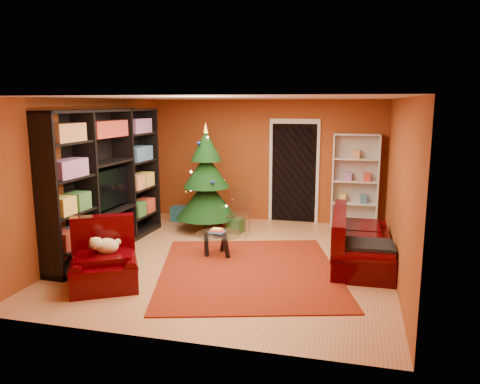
% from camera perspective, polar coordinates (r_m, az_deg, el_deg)
% --- Properties ---
extents(floor, '(5.00, 5.50, 0.05)m').
position_cam_1_polar(floor, '(7.77, -0.72, -8.36)').
color(floor, '#B17346').
rests_on(floor, ground).
extents(ceiling, '(5.00, 5.50, 0.05)m').
position_cam_1_polar(ceiling, '(7.34, -0.77, 11.59)').
color(ceiling, silver).
rests_on(ceiling, wall_back).
extents(wall_back, '(5.00, 0.05, 2.60)m').
position_cam_1_polar(wall_back, '(10.12, 3.27, 3.84)').
color(wall_back, brown).
rests_on(wall_back, ground).
extents(wall_left, '(0.05, 5.50, 2.60)m').
position_cam_1_polar(wall_left, '(8.44, -17.58, 1.95)').
color(wall_left, brown).
rests_on(wall_left, ground).
extents(wall_right, '(0.05, 5.50, 2.60)m').
position_cam_1_polar(wall_right, '(7.23, 19.00, 0.46)').
color(wall_right, brown).
rests_on(wall_right, ground).
extents(doorway, '(1.06, 0.60, 2.16)m').
position_cam_1_polar(doorway, '(10.01, 6.58, 2.27)').
color(doorway, black).
rests_on(doorway, floor).
extents(rug, '(3.40, 3.70, 0.02)m').
position_cam_1_polar(rug, '(7.22, 1.08, -9.57)').
color(rug, maroon).
rests_on(rug, floor).
extents(media_unit, '(0.61, 3.18, 2.42)m').
position_cam_1_polar(media_unit, '(8.32, -16.06, 1.31)').
color(media_unit, black).
rests_on(media_unit, floor).
extents(christmas_tree, '(1.28, 1.28, 2.16)m').
position_cam_1_polar(christmas_tree, '(9.28, -4.13, 1.61)').
color(christmas_tree, black).
rests_on(christmas_tree, floor).
extents(gift_box_teal, '(0.33, 0.33, 0.31)m').
position_cam_1_polar(gift_box_teal, '(10.27, -7.38, -2.61)').
color(gift_box_teal, '#1E5E72').
rests_on(gift_box_teal, floor).
extents(gift_box_green, '(0.34, 0.34, 0.29)m').
position_cam_1_polar(gift_box_green, '(9.27, -0.61, -4.07)').
color(gift_box_green, '#265925').
rests_on(gift_box_green, floor).
extents(gift_box_red, '(0.25, 0.25, 0.23)m').
position_cam_1_polar(gift_box_red, '(9.90, -2.54, -3.29)').
color(gift_box_red, maroon).
rests_on(gift_box_red, floor).
extents(white_bookshelf, '(0.92, 0.35, 1.97)m').
position_cam_1_polar(white_bookshelf, '(9.79, 13.85, 1.28)').
color(white_bookshelf, white).
rests_on(white_bookshelf, floor).
extents(armchair, '(1.32, 1.32, 0.76)m').
position_cam_1_polar(armchair, '(6.82, -16.27, -7.99)').
color(armchair, black).
rests_on(armchair, rug).
extents(dog, '(0.50, 0.46, 0.25)m').
position_cam_1_polar(dog, '(6.81, -15.92, -6.36)').
color(dog, beige).
rests_on(dog, armchair).
extents(sofa, '(0.93, 2.00, 0.85)m').
position_cam_1_polar(sofa, '(7.68, 14.65, -5.41)').
color(sofa, black).
rests_on(sofa, rug).
extents(coffee_table, '(0.83, 0.83, 0.47)m').
position_cam_1_polar(coffee_table, '(7.86, -2.60, -6.42)').
color(coffee_table, gray).
rests_on(coffee_table, rug).
extents(acrylic_chair, '(0.42, 0.46, 0.81)m').
position_cam_1_polar(acrylic_chair, '(8.94, -0.14, -2.91)').
color(acrylic_chair, '#66605B').
rests_on(acrylic_chair, rug).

